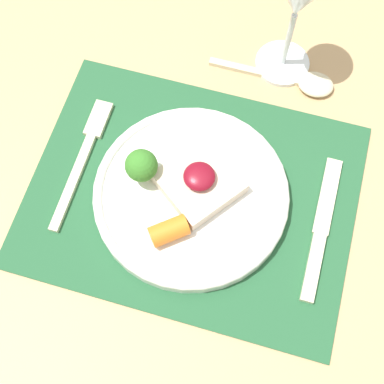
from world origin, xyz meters
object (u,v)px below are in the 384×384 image
(knife, at_px, (319,237))
(spoon, at_px, (301,81))
(dinner_plate, at_px, (191,193))
(fork, at_px, (84,154))
(wine_glass_near, at_px, (298,2))

(knife, height_order, spoon, spoon)
(dinner_plate, height_order, fork, dinner_plate)
(fork, bearing_deg, spoon, 36.65)
(fork, xyz_separation_m, wine_glass_near, (0.22, 0.21, 0.12))
(spoon, relative_size, wine_glass_near, 1.02)
(knife, distance_m, spoon, 0.23)
(dinner_plate, distance_m, knife, 0.17)
(knife, bearing_deg, fork, 176.23)
(dinner_plate, height_order, wine_glass_near, wine_glass_near)
(fork, distance_m, spoon, 0.31)
(dinner_plate, distance_m, wine_glass_near, 0.27)
(knife, xyz_separation_m, spoon, (-0.07, 0.22, -0.00))
(spoon, distance_m, wine_glass_near, 0.13)
(fork, height_order, spoon, spoon)
(fork, relative_size, wine_glass_near, 1.10)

